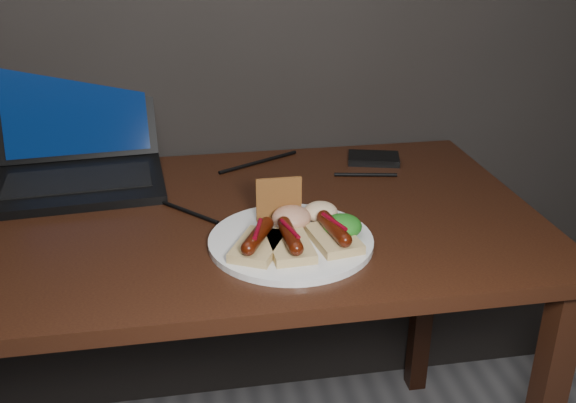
% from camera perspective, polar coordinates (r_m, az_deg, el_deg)
% --- Properties ---
extents(desk, '(1.40, 0.70, 0.75)m').
position_cam_1_polar(desk, '(1.30, -9.38, -4.99)').
color(desk, '#351C0D').
rests_on(desk, ground).
extents(laptop, '(0.38, 0.37, 0.25)m').
position_cam_1_polar(laptop, '(1.48, -18.21, 3.91)').
color(laptop, black).
rests_on(laptop, desk).
extents(hard_drive, '(0.13, 0.10, 0.02)m').
position_cam_1_polar(hard_drive, '(1.53, 7.62, 3.81)').
color(hard_drive, black).
rests_on(hard_drive, desk).
extents(desk_cables, '(0.87, 0.37, 0.01)m').
position_cam_1_polar(desk_cables, '(1.39, -8.30, 1.44)').
color(desk_cables, black).
rests_on(desk_cables, desk).
extents(plate, '(0.38, 0.38, 0.01)m').
position_cam_1_polar(plate, '(1.14, 0.25, -3.53)').
color(plate, silver).
rests_on(plate, desk).
extents(bread_sausage_left, '(0.11, 0.13, 0.04)m').
position_cam_1_polar(bread_sausage_left, '(1.09, -2.69, -3.58)').
color(bread_sausage_left, '#D4BC7D').
rests_on(bread_sausage_left, plate).
extents(bread_sausage_center, '(0.08, 0.12, 0.04)m').
position_cam_1_polar(bread_sausage_center, '(1.09, 0.17, -3.57)').
color(bread_sausage_center, '#D4BC7D').
rests_on(bread_sausage_center, plate).
extents(bread_sausage_right, '(0.09, 0.12, 0.04)m').
position_cam_1_polar(bread_sausage_right, '(1.12, 4.09, -2.90)').
color(bread_sausage_right, '#D4BC7D').
rests_on(bread_sausage_right, plate).
extents(crispbread, '(0.09, 0.01, 0.08)m').
position_cam_1_polar(crispbread, '(1.19, -0.82, 0.20)').
color(crispbread, '#9C592A').
rests_on(crispbread, plate).
extents(salad_greens, '(0.07, 0.07, 0.04)m').
position_cam_1_polar(salad_greens, '(1.15, 4.86, -2.19)').
color(salad_greens, '#195811').
rests_on(salad_greens, plate).
extents(salsa_mound, '(0.07, 0.07, 0.04)m').
position_cam_1_polar(salsa_mound, '(1.17, 0.31, -1.44)').
color(salsa_mound, maroon).
rests_on(salsa_mound, plate).
extents(coleslaw_mound, '(0.06, 0.06, 0.04)m').
position_cam_1_polar(coleslaw_mound, '(1.20, 2.92, -0.93)').
color(coleslaw_mound, silver).
rests_on(coleslaw_mound, plate).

